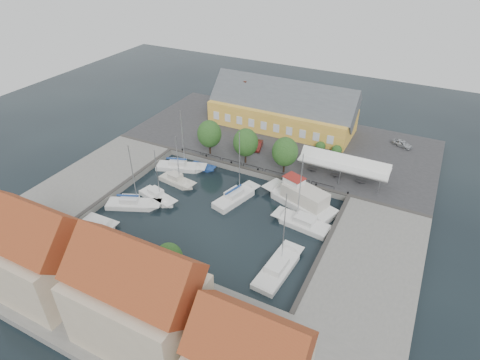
{
  "coord_description": "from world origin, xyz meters",
  "views": [
    {
      "loc": [
        24.02,
        -41.14,
        35.88
      ],
      "look_at": [
        0.0,
        6.0,
        1.5
      ],
      "focal_mm": 30.0,
      "sensor_mm": 36.0,
      "label": 1
    }
  ],
  "objects_px": {
    "west_boat_c": "(158,198)",
    "tent_canopy": "(344,164)",
    "launch_sw": "(100,223)",
    "west_boat_a": "(180,167)",
    "launch_nw": "(202,168)",
    "trawler": "(301,200)",
    "warehouse": "(280,110)",
    "west_boat_b": "(177,182)",
    "east_boat_a": "(302,224)",
    "car_silver": "(402,144)",
    "east_boat_c": "(278,269)",
    "car_red": "(258,145)",
    "center_sailboat": "(236,198)",
    "west_boat_d": "(133,205)"
  },
  "relations": [
    {
      "from": "west_boat_c",
      "to": "west_boat_d",
      "type": "height_order",
      "value": "west_boat_d"
    },
    {
      "from": "tent_canopy",
      "to": "west_boat_b",
      "type": "bearing_deg",
      "value": -153.51
    },
    {
      "from": "west_boat_b",
      "to": "launch_sw",
      "type": "xyz_separation_m",
      "value": [
        -3.66,
        -13.58,
        -0.17
      ]
    },
    {
      "from": "car_silver",
      "to": "west_boat_b",
      "type": "xyz_separation_m",
      "value": [
        -30.77,
        -27.53,
        -1.36
      ]
    },
    {
      "from": "west_boat_b",
      "to": "launch_nw",
      "type": "relative_size",
      "value": 1.97
    },
    {
      "from": "tent_canopy",
      "to": "warehouse",
      "type": "bearing_deg",
      "value": 140.14
    },
    {
      "from": "car_red",
      "to": "launch_sw",
      "type": "bearing_deg",
      "value": -125.21
    },
    {
      "from": "tent_canopy",
      "to": "east_boat_a",
      "type": "xyz_separation_m",
      "value": [
        -2.01,
        -12.88,
        -3.42
      ]
    },
    {
      "from": "center_sailboat",
      "to": "launch_sw",
      "type": "height_order",
      "value": "center_sailboat"
    },
    {
      "from": "east_boat_a",
      "to": "west_boat_c",
      "type": "height_order",
      "value": "east_boat_a"
    },
    {
      "from": "east_boat_c",
      "to": "launch_nw",
      "type": "xyz_separation_m",
      "value": [
        -20.85,
        16.43,
        -0.17
      ]
    },
    {
      "from": "car_red",
      "to": "east_boat_a",
      "type": "relative_size",
      "value": 0.33
    },
    {
      "from": "center_sailboat",
      "to": "car_silver",
      "type": "bearing_deg",
      "value": 53.73
    },
    {
      "from": "car_red",
      "to": "launch_sw",
      "type": "height_order",
      "value": "car_red"
    },
    {
      "from": "west_boat_b",
      "to": "launch_sw",
      "type": "height_order",
      "value": "west_boat_b"
    },
    {
      "from": "launch_nw",
      "to": "trawler",
      "type": "bearing_deg",
      "value": -7.38
    },
    {
      "from": "west_boat_c",
      "to": "launch_nw",
      "type": "relative_size",
      "value": 2.03
    },
    {
      "from": "car_silver",
      "to": "west_boat_c",
      "type": "bearing_deg",
      "value": 161.22
    },
    {
      "from": "tent_canopy",
      "to": "east_boat_a",
      "type": "height_order",
      "value": "east_boat_a"
    },
    {
      "from": "tent_canopy",
      "to": "west_boat_c",
      "type": "distance_m",
      "value": 29.46
    },
    {
      "from": "center_sailboat",
      "to": "trawler",
      "type": "relative_size",
      "value": 0.93
    },
    {
      "from": "launch_sw",
      "to": "center_sailboat",
      "type": "bearing_deg",
      "value": 43.76
    },
    {
      "from": "tent_canopy",
      "to": "west_boat_d",
      "type": "xyz_separation_m",
      "value": [
        -26.04,
        -20.14,
        -3.41
      ]
    },
    {
      "from": "east_boat_a",
      "to": "launch_nw",
      "type": "relative_size",
      "value": 2.55
    },
    {
      "from": "west_boat_d",
      "to": "west_boat_a",
      "type": "bearing_deg",
      "value": 88.95
    },
    {
      "from": "east_boat_a",
      "to": "launch_sw",
      "type": "distance_m",
      "value": 28.38
    },
    {
      "from": "tent_canopy",
      "to": "west_boat_d",
      "type": "relative_size",
      "value": 1.28
    },
    {
      "from": "west_boat_b",
      "to": "west_boat_d",
      "type": "height_order",
      "value": "west_boat_d"
    },
    {
      "from": "east_boat_c",
      "to": "launch_nw",
      "type": "distance_m",
      "value": 26.54
    },
    {
      "from": "warehouse",
      "to": "launch_nw",
      "type": "xyz_separation_m",
      "value": [
        -5.98,
        -19.88,
        -4.34
      ]
    },
    {
      "from": "west_boat_a",
      "to": "east_boat_c",
      "type": "bearing_deg",
      "value": -31.08
    },
    {
      "from": "warehouse",
      "to": "center_sailboat",
      "type": "xyz_separation_m",
      "value": [
        3.49,
        -25.56,
        -4.06
      ]
    },
    {
      "from": "east_boat_a",
      "to": "east_boat_c",
      "type": "bearing_deg",
      "value": -88.32
    },
    {
      "from": "tent_canopy",
      "to": "car_silver",
      "type": "xyz_separation_m",
      "value": [
        6.97,
        15.67,
        -2.06
      ]
    },
    {
      "from": "east_boat_c",
      "to": "launch_nw",
      "type": "relative_size",
      "value": 2.49
    },
    {
      "from": "west_boat_c",
      "to": "tent_canopy",
      "type": "bearing_deg",
      "value": 35.32
    },
    {
      "from": "warehouse",
      "to": "east_boat_a",
      "type": "relative_size",
      "value": 2.42
    },
    {
      "from": "east_boat_a",
      "to": "west_boat_a",
      "type": "xyz_separation_m",
      "value": [
        -23.81,
        4.94,
        0.01
      ]
    },
    {
      "from": "launch_sw",
      "to": "west_boat_a",
      "type": "bearing_deg",
      "value": 84.65
    },
    {
      "from": "car_silver",
      "to": "west_boat_d",
      "type": "distance_m",
      "value": 48.72
    },
    {
      "from": "east_boat_a",
      "to": "launch_nw",
      "type": "height_order",
      "value": "east_boat_a"
    },
    {
      "from": "west_boat_b",
      "to": "east_boat_a",
      "type": "bearing_deg",
      "value": -2.68
    },
    {
      "from": "car_red",
      "to": "launch_nw",
      "type": "xyz_separation_m",
      "value": [
        -6.34,
        -9.04,
        -1.54
      ]
    },
    {
      "from": "west_boat_b",
      "to": "west_boat_d",
      "type": "relative_size",
      "value": 0.83
    },
    {
      "from": "warehouse",
      "to": "launch_nw",
      "type": "height_order",
      "value": "warehouse"
    },
    {
      "from": "center_sailboat",
      "to": "west_boat_c",
      "type": "relative_size",
      "value": 1.25
    },
    {
      "from": "car_red",
      "to": "trawler",
      "type": "xyz_separation_m",
      "value": [
        12.43,
        -11.47,
        -0.62
      ]
    },
    {
      "from": "trawler",
      "to": "launch_nw",
      "type": "height_order",
      "value": "trawler"
    },
    {
      "from": "launch_nw",
      "to": "launch_sw",
      "type": "bearing_deg",
      "value": -104.11
    },
    {
      "from": "warehouse",
      "to": "launch_sw",
      "type": "bearing_deg",
      "value": -105.45
    }
  ]
}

